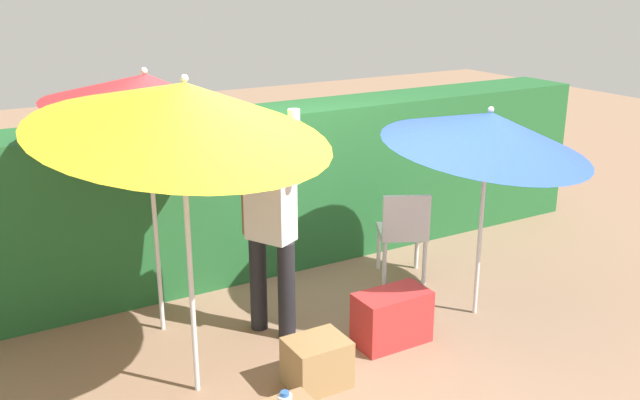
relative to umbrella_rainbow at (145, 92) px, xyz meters
The scene contains 9 objects.
ground_plane 2.46m from the umbrella_rainbow, 37.57° to the right, with size 24.00×24.00×0.00m, color #937056.
hedge_row 1.85m from the umbrella_rainbow, 34.61° to the left, with size 8.00×0.70×1.57m, color #23602D.
umbrella_rainbow is the anchor object (origin of this frame).
umbrella_orange 2.70m from the umbrella_rainbow, 23.92° to the right, with size 1.74×1.74×1.92m.
umbrella_yellow 0.99m from the umbrella_rainbow, 93.39° to the right, with size 1.98×1.97×2.38m.
person_vendor 1.39m from the umbrella_rainbow, 34.30° to the right, with size 0.36×0.53×1.88m.
chair_plastic 2.74m from the umbrella_rainbow, ahead, with size 0.59×0.59×0.89m.
cooler_box 2.58m from the umbrella_rainbow, 37.31° to the right, with size 0.59×0.32×0.43m, color red.
crate_cardboard 2.36m from the umbrella_rainbow, 63.59° to the right, with size 0.42×0.34×0.36m, color #9E7A4C.
Camera 1 is at (-2.69, -4.30, 2.84)m, focal length 39.60 mm.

